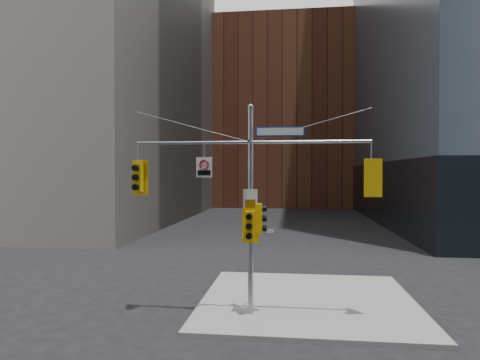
% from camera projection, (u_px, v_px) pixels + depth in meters
% --- Properties ---
extents(ground, '(160.00, 160.00, 0.00)m').
position_uv_depth(ground, '(244.00, 341.00, 12.61)').
color(ground, black).
rests_on(ground, ground).
extents(sidewalk_corner, '(8.00, 8.00, 0.15)m').
position_uv_depth(sidewalk_corner, '(308.00, 300.00, 16.34)').
color(sidewalk_corner, gray).
rests_on(sidewalk_corner, ground).
extents(brick_midrise, '(26.00, 20.00, 28.00)m').
position_uv_depth(brick_midrise, '(283.00, 118.00, 69.97)').
color(brick_midrise, brown).
rests_on(brick_midrise, ground).
extents(signal_assembly, '(8.00, 0.80, 7.30)m').
position_uv_depth(signal_assembly, '(251.00, 189.00, 14.52)').
color(signal_assembly, gray).
rests_on(signal_assembly, ground).
extents(traffic_light_west_arm, '(0.59, 0.51, 1.24)m').
position_uv_depth(traffic_light_west_arm, '(138.00, 177.00, 15.01)').
color(traffic_light_west_arm, '#EAAF0C').
rests_on(traffic_light_west_arm, ground).
extents(traffic_light_east_arm, '(0.60, 0.53, 1.25)m').
position_uv_depth(traffic_light_east_arm, '(371.00, 178.00, 14.04)').
color(traffic_light_east_arm, '#EAAF0C').
rests_on(traffic_light_east_arm, ground).
extents(traffic_light_pole_side, '(0.40, 0.34, 1.00)m').
position_uv_depth(traffic_light_pole_side, '(260.00, 219.00, 14.51)').
color(traffic_light_pole_side, '#EAAF0C').
rests_on(traffic_light_pole_side, ground).
extents(traffic_light_pole_front, '(0.57, 0.46, 1.19)m').
position_uv_depth(traffic_light_pole_front, '(250.00, 226.00, 14.28)').
color(traffic_light_pole_front, '#EAAF0C').
rests_on(traffic_light_pole_front, ground).
extents(street_sign_blade, '(1.65, 0.08, 0.32)m').
position_uv_depth(street_sign_blade, '(280.00, 132.00, 14.38)').
color(street_sign_blade, '#102E95').
rests_on(street_sign_blade, ground).
extents(regulatory_sign_arm, '(0.56, 0.11, 0.70)m').
position_uv_depth(regulatory_sign_arm, '(204.00, 167.00, 14.69)').
color(regulatory_sign_arm, silver).
rests_on(regulatory_sign_arm, ground).
extents(regulatory_sign_pole, '(0.49, 0.04, 0.64)m').
position_uv_depth(regulatory_sign_pole, '(250.00, 199.00, 14.41)').
color(regulatory_sign_pole, silver).
rests_on(regulatory_sign_pole, ground).
extents(street_blade_ew, '(0.66, 0.05, 0.13)m').
position_uv_depth(street_blade_ew, '(264.00, 231.00, 14.50)').
color(street_blade_ew, silver).
rests_on(street_blade_ew, ground).
extents(street_blade_ns, '(0.04, 0.81, 0.16)m').
position_uv_depth(street_blade_ns, '(252.00, 231.00, 15.00)').
color(street_blade_ns, '#145926').
rests_on(street_blade_ns, ground).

